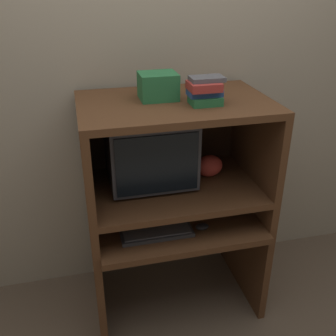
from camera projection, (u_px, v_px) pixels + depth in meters
ground_plane at (187, 334)px, 2.28m from camera, size 12.00×12.00×0.00m
wall_back at (159, 82)px, 2.29m from camera, size 6.00×0.06×2.60m
desk_base at (176, 251)px, 2.33m from camera, size 0.98×0.67×0.63m
desk_monitor_shelf at (174, 191)px, 2.20m from camera, size 0.98×0.63×0.19m
hutch_upper at (173, 127)px, 2.06m from camera, size 0.98×0.63×0.48m
crt_monitor at (150, 150)px, 2.14m from camera, size 0.46×0.41×0.37m
keyboard at (157, 233)px, 2.08m from camera, size 0.38×0.13×0.03m
mouse at (202, 227)px, 2.12m from camera, size 0.07×0.05×0.03m
snack_bag at (209, 166)px, 2.26m from camera, size 0.15×0.12×0.13m
book_stack at (205, 91)px, 1.89m from camera, size 0.17×0.13×0.13m
storage_box at (158, 86)px, 1.97m from camera, size 0.19×0.16×0.13m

